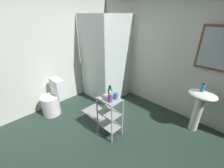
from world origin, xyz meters
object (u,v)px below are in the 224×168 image
object	(u,v)px
shower_stall	(106,80)
bath_mat	(97,113)
body_wash_bottle_green	(110,93)
conditioner_bottle_purple	(110,97)
hand_soap_bottle	(203,88)
toilet	(52,100)
pedestal_sink	(200,103)
storage_cart	(110,114)
rinse_cup	(116,96)

from	to	relation	value
shower_stall	bath_mat	xyz separation A→B (m)	(0.42, -0.69, -0.45)
body_wash_bottle_green	conditioner_bottle_purple	size ratio (longest dim) A/B	1.29
bath_mat	hand_soap_bottle	bearing A→B (deg)	30.47
toilet	bath_mat	distance (m)	0.99
body_wash_bottle_green	bath_mat	distance (m)	1.08
pedestal_sink	hand_soap_bottle	bearing A→B (deg)	-148.25
storage_cart	rinse_cup	distance (m)	0.37
toilet	bath_mat	bearing A→B (deg)	43.40
shower_stall	conditioner_bottle_purple	distance (m)	1.52
shower_stall	conditioner_bottle_purple	bearing A→B (deg)	-40.32
hand_soap_bottle	bath_mat	size ratio (longest dim) A/B	0.24
bath_mat	shower_stall	bearing A→B (deg)	120.97
toilet	body_wash_bottle_green	distance (m)	1.49
storage_cart	bath_mat	bearing A→B (deg)	161.84
hand_soap_bottle	rinse_cup	size ratio (longest dim) A/B	1.32
storage_cart	rinse_cup	size ratio (longest dim) A/B	6.73
toilet	rinse_cup	world-z (taller)	rinse_cup
storage_cart	body_wash_bottle_green	xyz separation A→B (m)	(0.01, 0.00, 0.41)
pedestal_sink	rinse_cup	size ratio (longest dim) A/B	7.37
bath_mat	storage_cart	bearing A→B (deg)	-18.16
body_wash_bottle_green	rinse_cup	xyz separation A→B (m)	(0.06, 0.07, -0.05)
hand_soap_bottle	toilet	bearing A→B (deg)	-145.30
toilet	shower_stall	bearing A→B (deg)	78.77
shower_stall	bath_mat	bearing A→B (deg)	-59.03
rinse_cup	body_wash_bottle_green	bearing A→B (deg)	-133.75
rinse_cup	bath_mat	world-z (taller)	rinse_cup
rinse_cup	storage_cart	bearing A→B (deg)	-134.57
body_wash_bottle_green	pedestal_sink	bearing A→B (deg)	49.17
shower_stall	rinse_cup	xyz separation A→B (m)	(1.13, -0.83, 0.33)
shower_stall	body_wash_bottle_green	size ratio (longest dim) A/B	8.47
rinse_cup	bath_mat	distance (m)	1.07
storage_cart	hand_soap_bottle	world-z (taller)	hand_soap_bottle
storage_cart	conditioner_bottle_purple	bearing A→B (deg)	-37.78
conditioner_bottle_purple	rinse_cup	world-z (taller)	conditioner_bottle_purple
shower_stall	conditioner_bottle_purple	world-z (taller)	shower_stall
rinse_cup	shower_stall	bearing A→B (deg)	143.50
conditioner_bottle_purple	storage_cart	bearing A→B (deg)	142.22
storage_cart	shower_stall	bearing A→B (deg)	139.52
shower_stall	bath_mat	size ratio (longest dim) A/B	3.33
toilet	body_wash_bottle_green	xyz separation A→B (m)	(1.33, 0.44, 0.53)
pedestal_sink	bath_mat	bearing A→B (deg)	-149.51
bath_mat	toilet	bearing A→B (deg)	-136.60
storage_cart	hand_soap_bottle	distance (m)	1.62
shower_stall	storage_cart	bearing A→B (deg)	-40.48
shower_stall	rinse_cup	distance (m)	1.44
pedestal_sink	storage_cart	size ratio (longest dim) A/B	1.09
storage_cart	pedestal_sink	bearing A→B (deg)	49.11
pedestal_sink	rinse_cup	bearing A→B (deg)	-130.65
toilet	storage_cart	size ratio (longest dim) A/B	1.03
conditioner_bottle_purple	toilet	bearing A→B (deg)	-164.81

